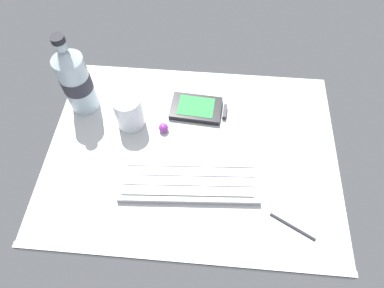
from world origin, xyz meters
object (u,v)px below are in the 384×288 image
(handheld_device, at_px, (199,108))
(stylus_pen, at_px, (293,226))
(juice_cup, at_px, (129,113))
(trackball_mouse, at_px, (163,128))
(keyboard, at_px, (189,178))
(water_bottle, at_px, (75,80))

(handheld_device, xyz_separation_m, stylus_pen, (0.20, -0.27, -0.00))
(handheld_device, xyz_separation_m, juice_cup, (-0.15, -0.05, 0.03))
(handheld_device, distance_m, trackball_mouse, 0.10)
(handheld_device, height_order, trackball_mouse, trackball_mouse)
(keyboard, bearing_deg, stylus_pen, -21.98)
(keyboard, height_order, juice_cup, juice_cup)
(handheld_device, distance_m, juice_cup, 0.17)
(trackball_mouse, bearing_deg, water_bottle, 163.73)
(juice_cup, bearing_deg, trackball_mouse, -11.27)
(water_bottle, relative_size, stylus_pen, 2.19)
(handheld_device, bearing_deg, trackball_mouse, -139.73)
(handheld_device, height_order, water_bottle, water_bottle)
(trackball_mouse, relative_size, stylus_pen, 0.23)
(trackball_mouse, bearing_deg, stylus_pen, -36.22)
(juice_cup, xyz_separation_m, stylus_pen, (0.36, -0.22, -0.04))
(juice_cup, xyz_separation_m, trackball_mouse, (0.08, -0.02, -0.03))
(water_bottle, bearing_deg, handheld_device, 1.52)
(keyboard, relative_size, water_bottle, 1.43)
(juice_cup, bearing_deg, handheld_device, 17.74)
(water_bottle, relative_size, trackball_mouse, 9.45)
(keyboard, distance_m, juice_cup, 0.20)
(trackball_mouse, bearing_deg, handheld_device, 40.27)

